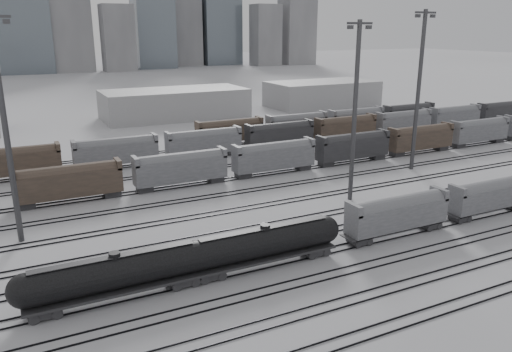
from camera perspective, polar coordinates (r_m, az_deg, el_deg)
name	(u,v)px	position (r m, az deg, el deg)	size (l,w,h in m)	color
ground	(345,252)	(58.71, 10.14, -8.51)	(900.00, 900.00, 0.00)	silver
tracks	(273,205)	(72.31, 1.93, -3.29)	(220.00, 71.50, 0.16)	black
tank_car_a	(116,274)	(49.03, -15.70, -10.71)	(18.63, 3.11, 4.60)	#262629
tank_car_b	(265,243)	(53.55, 1.03, -7.69)	(18.38, 3.06, 4.54)	#262629
hopper_car_a	(397,212)	(63.26, 15.87, -3.99)	(14.03, 2.79, 5.02)	#262629
hopper_car_b	(490,194)	(74.85, 25.20, -1.88)	(13.47, 2.68, 4.82)	#262629
light_mast_b	(5,126)	(63.09, -26.75, 5.08)	(4.21, 0.67, 26.34)	#3C3C3F
light_mast_c	(355,108)	(72.82, 11.24, 7.59)	(4.12, 0.66, 25.76)	#3C3C3F
light_mast_d	(419,88)	(92.40, 18.10, 9.58)	(4.43, 0.71, 27.67)	#3C3C3F
bg_string_near	(274,158)	(87.36, 2.06, 2.08)	(151.00, 3.00, 5.60)	slate
bg_string_mid	(279,136)	(105.70, 2.70, 4.62)	(151.00, 3.00, 5.60)	#262629
bg_string_far	(327,123)	(121.47, 8.13, 6.04)	(66.00, 3.00, 5.60)	brown
warehouse_mid	(175,104)	(145.18, -9.26, 8.17)	(40.00, 18.00, 8.00)	#9C9C9E
warehouse_right	(322,94)	(166.79, 7.56, 9.30)	(35.00, 18.00, 8.00)	#9C9C9E
skyline	(78,10)	(325.35, -19.72, 17.41)	(316.00, 22.40, 95.00)	#939396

